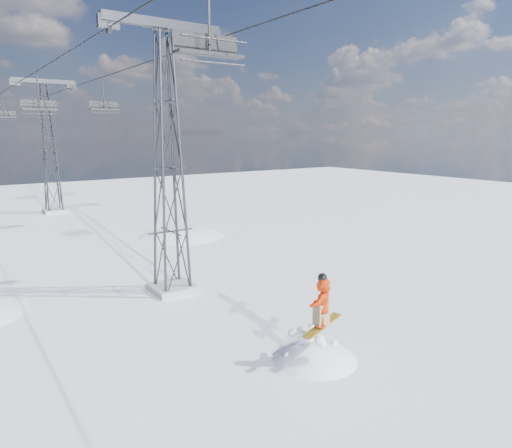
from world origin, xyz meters
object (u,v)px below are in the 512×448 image
(snowboarder_jump, at_px, (313,406))
(lift_chair_near, at_px, (208,46))
(lift_tower_near, at_px, (168,169))
(lift_tower_far, at_px, (49,151))

(snowboarder_jump, bearing_deg, lift_chair_near, 168.81)
(snowboarder_jump, bearing_deg, lift_tower_near, 97.02)
(lift_tower_far, bearing_deg, lift_tower_near, -90.00)
(lift_tower_near, distance_m, lift_tower_far, 25.00)
(lift_tower_near, bearing_deg, lift_chair_near, -106.01)
(lift_tower_near, xyz_separation_m, lift_chair_near, (-2.20, -7.67, 3.59))
(lift_tower_near, bearing_deg, lift_tower_far, 90.00)
(lift_chair_near, bearing_deg, lift_tower_far, 86.15)
(lift_tower_far, relative_size, snowboarder_jump, 1.67)
(lift_tower_far, height_order, snowboarder_jump, lift_tower_far)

